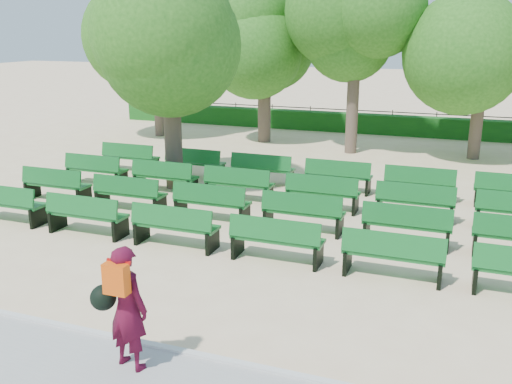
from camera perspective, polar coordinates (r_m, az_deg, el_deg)
ground at (r=14.52m, az=1.88°, el=-3.20°), size 120.00×120.00×0.00m
curb at (r=9.32m, az=-10.93°, el=-14.78°), size 30.00×0.12×0.10m
hedge at (r=27.70m, az=11.26°, el=6.71°), size 26.00×0.70×0.90m
fence at (r=28.16m, az=11.34°, el=5.93°), size 26.00×0.10×1.02m
tree_line at (r=23.90m, az=9.59°, el=4.25°), size 21.80×6.80×7.04m
bench_array at (r=15.21m, az=1.35°, el=-1.89°), size 2.00×0.66×1.25m
tree_among at (r=17.37m, az=-8.60°, el=13.05°), size 4.01×4.01×5.77m
person at (r=8.39m, az=-12.98°, el=-11.02°), size 0.91×0.58×1.86m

